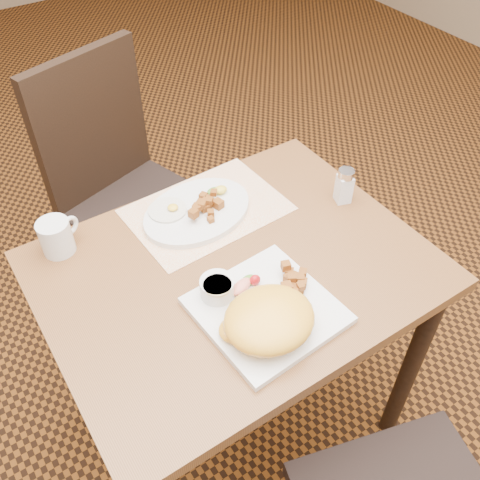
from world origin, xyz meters
The scene contains 15 objects.
ground centered at (0.00, 0.00, 0.00)m, with size 8.00×8.00×0.00m, color black.
table centered at (0.00, 0.00, 0.64)m, with size 0.90×0.70×0.75m.
chair_far centered at (-0.01, 0.71, 0.54)m, with size 0.53×0.53×0.97m.
placemat centered at (0.05, 0.21, 0.75)m, with size 0.40×0.28×0.00m, color white.
plate_square centered at (-0.02, -0.15, 0.76)m, with size 0.28×0.28×0.02m, color silver.
plate_oval centered at (0.02, 0.21, 0.76)m, with size 0.30×0.23×0.02m, color silver, non-canonical shape.
hollandaise_mound centered at (-0.05, -0.20, 0.80)m, with size 0.20×0.18×0.07m.
ramekin centered at (-0.09, -0.06, 0.79)m, with size 0.08×0.08×0.04m.
garnish_sq centered at (-0.02, -0.08, 0.78)m, with size 0.08×0.05×0.03m.
fried_egg centered at (-0.05, 0.24, 0.77)m, with size 0.10×0.10×0.02m.
garnish_ov centered at (0.10, 0.24, 0.78)m, with size 0.05×0.04×0.02m.
salt_shaker centered at (0.37, 0.04, 0.80)m, with size 0.05×0.05×0.10m.
coffee_mug centered at (-0.33, 0.28, 0.79)m, with size 0.11×0.08×0.09m.
home_fries_sq centered at (0.06, -0.14, 0.78)m, with size 0.10×0.11×0.04m.
home_fries_ov centered at (0.04, 0.20, 0.78)m, with size 0.11×0.11×0.04m.
Camera 1 is at (-0.47, -0.73, 1.69)m, focal length 40.00 mm.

